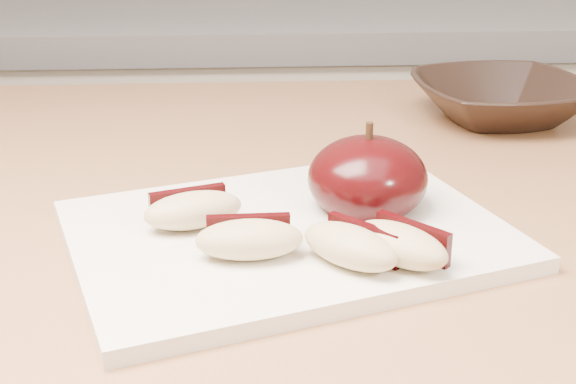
{
  "coord_description": "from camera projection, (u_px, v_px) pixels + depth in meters",
  "views": [
    {
      "loc": [
        0.02,
        -0.07,
        1.13
      ],
      "look_at": [
        0.04,
        0.4,
        0.94
      ],
      "focal_mm": 50.0,
      "sensor_mm": 36.0,
      "label": 1
    }
  ],
  "objects": [
    {
      "name": "cutting_board",
      "position": [
        288.0,
        235.0,
        0.52
      ],
      "size": [
        0.32,
        0.28,
        0.01
      ],
      "primitive_type": "cube",
      "rotation": [
        0.0,
        0.0,
        0.32
      ],
      "color": "white",
      "rests_on": "island_counter"
    },
    {
      "name": "apple_wedge_b",
      "position": [
        249.0,
        238.0,
        0.48
      ],
      "size": [
        0.07,
        0.03,
        0.02
      ],
      "rotation": [
        0.0,
        0.0,
        0.03
      ],
      "color": "tan",
      "rests_on": "cutting_board"
    },
    {
      "name": "apple_half",
      "position": [
        367.0,
        178.0,
        0.55
      ],
      "size": [
        0.1,
        0.1,
        0.07
      ],
      "rotation": [
        0.0,
        0.0,
        -0.18
      ],
      "color": "black",
      "rests_on": "cutting_board"
    },
    {
      "name": "apple_wedge_a",
      "position": [
        193.0,
        209.0,
        0.52
      ],
      "size": [
        0.07,
        0.05,
        0.02
      ],
      "rotation": [
        0.0,
        0.0,
        0.32
      ],
      "color": "tan",
      "rests_on": "cutting_board"
    },
    {
      "name": "apple_wedge_d",
      "position": [
        401.0,
        244.0,
        0.47
      ],
      "size": [
        0.07,
        0.07,
        0.02
      ],
      "rotation": [
        0.0,
        0.0,
        -0.81
      ],
      "color": "tan",
      "rests_on": "cutting_board"
    },
    {
      "name": "apple_wedge_c",
      "position": [
        352.0,
        245.0,
        0.47
      ],
      "size": [
        0.07,
        0.07,
        0.02
      ],
      "rotation": [
        0.0,
        0.0,
        -0.78
      ],
      "color": "tan",
      "rests_on": "cutting_board"
    },
    {
      "name": "bowl",
      "position": [
        500.0,
        99.0,
        0.77
      ],
      "size": [
        0.18,
        0.18,
        0.04
      ],
      "primitive_type": "imported",
      "rotation": [
        0.0,
        0.0,
        0.13
      ],
      "color": "black",
      "rests_on": "island_counter"
    },
    {
      "name": "back_cabinet",
      "position": [
        239.0,
        263.0,
        1.42
      ],
      "size": [
        2.4,
        0.62,
        0.94
      ],
      "color": "silver",
      "rests_on": "ground"
    }
  ]
}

